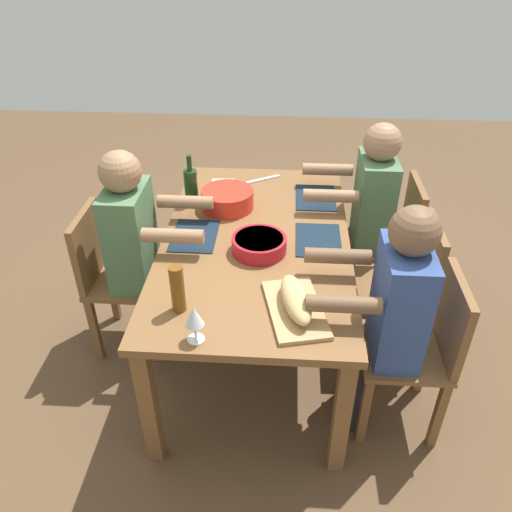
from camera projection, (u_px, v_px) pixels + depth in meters
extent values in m
plane|color=brown|center=(256.00, 343.00, 3.05)|extent=(8.00, 8.00, 0.00)
cube|color=brown|center=(256.00, 242.00, 2.64)|extent=(1.68, 0.96, 0.04)
cube|color=brown|center=(342.00, 416.00, 2.19)|extent=(0.07, 0.07, 0.70)
cube|color=brown|center=(325.00, 227.00, 3.47)|extent=(0.07, 0.07, 0.70)
cube|color=brown|center=(149.00, 405.00, 2.23)|extent=(0.07, 0.07, 0.70)
cube|color=brown|center=(203.00, 223.00, 3.52)|extent=(0.07, 0.07, 0.70)
cube|color=brown|center=(388.00, 290.00, 2.76)|extent=(0.40, 0.40, 0.03)
cube|color=brown|center=(430.00, 259.00, 2.63)|extent=(0.38, 0.04, 0.40)
cube|color=brown|center=(355.00, 341.00, 2.76)|extent=(0.04, 0.04, 0.42)
cube|color=brown|center=(350.00, 301.00, 3.04)|extent=(0.04, 0.04, 0.42)
cube|color=brown|center=(419.00, 344.00, 2.74)|extent=(0.04, 0.04, 0.42)
cube|color=brown|center=(408.00, 303.00, 3.02)|extent=(0.04, 0.04, 0.42)
cube|color=brown|center=(403.00, 351.00, 2.38)|extent=(0.40, 0.40, 0.03)
cube|color=brown|center=(453.00, 319.00, 2.25)|extent=(0.38, 0.04, 0.40)
cube|color=brown|center=(365.00, 410.00, 2.38)|extent=(0.04, 0.04, 0.42)
cube|color=brown|center=(357.00, 357.00, 2.66)|extent=(0.04, 0.04, 0.42)
cube|color=brown|center=(439.00, 414.00, 2.36)|extent=(0.04, 0.04, 0.42)
cube|color=brown|center=(424.00, 360.00, 2.64)|extent=(0.04, 0.04, 0.42)
cylinder|color=#2D2D38|center=(352.00, 393.00, 2.45)|extent=(0.11, 0.11, 0.45)
cylinder|color=#2D2D38|center=(350.00, 368.00, 2.58)|extent=(0.11, 0.11, 0.45)
cube|color=#334C8C|center=(400.00, 303.00, 2.22)|extent=(0.34, 0.20, 0.55)
cylinder|color=brown|center=(343.00, 304.00, 2.03)|extent=(0.07, 0.30, 0.07)
cylinder|color=brown|center=(338.00, 256.00, 2.31)|extent=(0.07, 0.30, 0.07)
sphere|color=brown|center=(415.00, 231.00, 2.02)|extent=(0.21, 0.21, 0.21)
cube|color=brown|center=(127.00, 279.00, 2.84)|extent=(0.40, 0.40, 0.03)
cube|color=brown|center=(88.00, 246.00, 2.73)|extent=(0.38, 0.04, 0.40)
cube|color=brown|center=(168.00, 293.00, 3.10)|extent=(0.04, 0.04, 0.42)
cube|color=brown|center=(155.00, 332.00, 2.82)|extent=(0.04, 0.04, 0.42)
cube|color=brown|center=(113.00, 291.00, 3.12)|extent=(0.04, 0.04, 0.42)
cube|color=brown|center=(95.00, 329.00, 2.84)|extent=(0.04, 0.04, 0.42)
cylinder|color=#2D2D38|center=(173.00, 301.00, 3.02)|extent=(0.11, 0.11, 0.45)
cylinder|color=#2D2D38|center=(167.00, 320.00, 2.88)|extent=(0.11, 0.11, 0.45)
cube|color=#4C724C|center=(131.00, 236.00, 2.68)|extent=(0.34, 0.20, 0.55)
cylinder|color=#9E7251|center=(186.00, 202.00, 2.73)|extent=(0.07, 0.30, 0.07)
cylinder|color=#9E7251|center=(173.00, 236.00, 2.45)|extent=(0.07, 0.30, 0.07)
sphere|color=#9E7251|center=(120.00, 172.00, 2.47)|extent=(0.21, 0.21, 0.21)
cube|color=brown|center=(377.00, 244.00, 3.14)|extent=(0.40, 0.40, 0.03)
cube|color=brown|center=(413.00, 215.00, 3.01)|extent=(0.38, 0.04, 0.40)
cube|color=brown|center=(348.00, 288.00, 3.14)|extent=(0.04, 0.04, 0.42)
cube|color=brown|center=(344.00, 257.00, 3.42)|extent=(0.04, 0.04, 0.42)
cube|color=brown|center=(404.00, 291.00, 3.12)|extent=(0.04, 0.04, 0.42)
cube|color=brown|center=(395.00, 259.00, 3.40)|extent=(0.04, 0.04, 0.42)
cylinder|color=#2D2D38|center=(339.00, 278.00, 3.21)|extent=(0.11, 0.11, 0.45)
cylinder|color=#2D2D38|center=(338.00, 263.00, 3.34)|extent=(0.11, 0.11, 0.45)
cube|color=#4C724C|center=(374.00, 202.00, 2.98)|extent=(0.34, 0.20, 0.55)
cylinder|color=#9E7251|center=(331.00, 196.00, 2.79)|extent=(0.07, 0.30, 0.07)
cylinder|color=#9E7251|center=(328.00, 169.00, 3.07)|extent=(0.07, 0.30, 0.07)
sphere|color=#9E7251|center=(383.00, 142.00, 2.78)|extent=(0.21, 0.21, 0.21)
cylinder|color=red|center=(228.00, 199.00, 2.87)|extent=(0.29, 0.29, 0.11)
cylinder|color=orange|center=(227.00, 194.00, 2.85)|extent=(0.26, 0.26, 0.04)
cylinder|color=#B21923|center=(259.00, 245.00, 2.51)|extent=(0.27, 0.27, 0.08)
cylinder|color=beige|center=(259.00, 240.00, 2.50)|extent=(0.24, 0.24, 0.03)
cube|color=tan|center=(295.00, 309.00, 2.15)|extent=(0.44, 0.30, 0.02)
ellipsoid|color=tan|center=(296.00, 299.00, 2.12)|extent=(0.34, 0.18, 0.09)
cylinder|color=#193819|center=(191.00, 187.00, 2.89)|extent=(0.08, 0.08, 0.20)
cylinder|color=#193819|center=(189.00, 163.00, 2.81)|extent=(0.03, 0.03, 0.09)
cylinder|color=brown|center=(178.00, 289.00, 2.11)|extent=(0.06, 0.06, 0.22)
cylinder|color=silver|center=(196.00, 339.00, 2.01)|extent=(0.07, 0.07, 0.01)
cylinder|color=silver|center=(195.00, 332.00, 1.99)|extent=(0.01, 0.01, 0.07)
cone|color=silver|center=(194.00, 316.00, 1.95)|extent=(0.08, 0.08, 0.08)
cube|color=#142333|center=(318.00, 240.00, 2.61)|extent=(0.32, 0.23, 0.01)
cube|color=#142333|center=(195.00, 236.00, 2.65)|extent=(0.32, 0.23, 0.01)
cube|color=#142333|center=(316.00, 198.00, 2.99)|extent=(0.32, 0.23, 0.01)
cube|color=silver|center=(264.00, 179.00, 3.19)|extent=(0.14, 0.21, 0.01)
cube|color=white|center=(223.00, 186.00, 3.10)|extent=(0.15, 0.15, 0.02)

